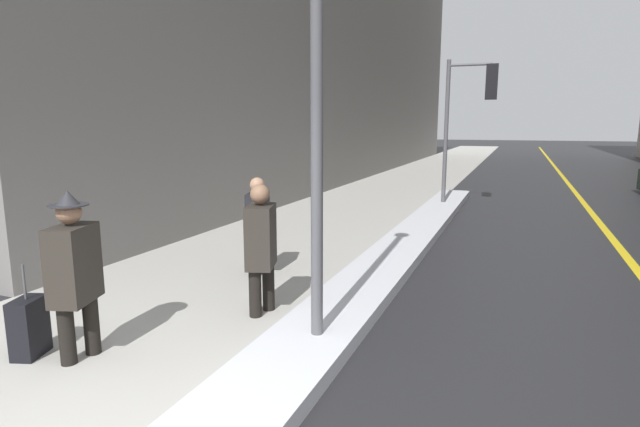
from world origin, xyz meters
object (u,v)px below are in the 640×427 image
Objects in this scene: pedestrian_trailing at (258,222)px; pedestrian_in_fedora at (74,270)px; pedestrian_nearside at (261,243)px; traffic_light_near at (473,102)px; rolling_suitcase at (29,328)px; lamp_post at (317,26)px.

pedestrian_in_fedora is at bearing -23.35° from pedestrian_trailing.
pedestrian_in_fedora is 2.03m from pedestrian_nearside.
pedestrian_trailing is at bearing -109.70° from traffic_light_near.
traffic_light_near is at bearing 144.72° from pedestrian_trailing.
traffic_light_near is at bearing 148.07° from pedestrian_in_fedora.
pedestrian_nearside reaches higher than rolling_suitcase.
pedestrian_nearside is at bearing -102.37° from traffic_light_near.
lamp_post is 5.64× the size of rolling_suitcase.
pedestrian_nearside is at bearing 121.63° from rolling_suitcase.
pedestrian_nearside is 1.57m from pedestrian_trailing.
pedestrian_nearside is at bearing 130.04° from pedestrian_in_fedora.
lamp_post is at bearing 23.41° from pedestrian_trailing.
pedestrian_in_fedora is at bearing -106.36° from traffic_light_near.
pedestrian_trailing is 3.36m from rolling_suitcase.
pedestrian_in_fedora reaches higher than pedestrian_trailing.
traffic_light_near is at bearing 152.06° from pedestrian_nearside.
pedestrian_in_fedora is (-2.06, -1.08, -2.26)m from lamp_post.
traffic_light_near is (0.58, 9.56, -0.29)m from lamp_post.
traffic_light_near reaches higher than pedestrian_nearside.
pedestrian_nearside reaches higher than pedestrian_trailing.
pedestrian_trailing is (-1.77, 2.01, -2.33)m from lamp_post.
lamp_post is 1.35× the size of traffic_light_near.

